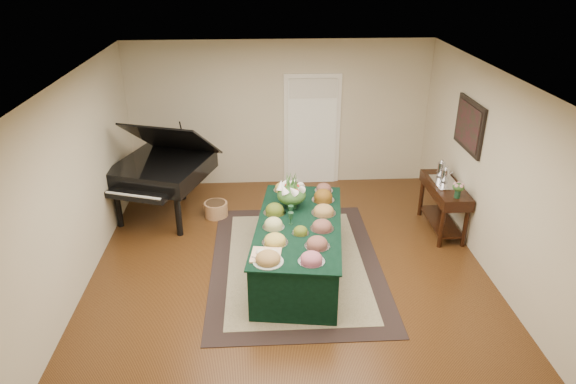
{
  "coord_description": "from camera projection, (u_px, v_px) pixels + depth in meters",
  "views": [
    {
      "loc": [
        -0.37,
        -6.12,
        4.1
      ],
      "look_at": [
        0.0,
        0.3,
        1.05
      ],
      "focal_mm": 32.0,
      "sensor_mm": 36.0,
      "label": 1
    }
  ],
  "objects": [
    {
      "name": "buffet_table",
      "position": [
        299.0,
        247.0,
        7.07
      ],
      "size": [
        1.44,
        2.52,
        0.76
      ],
      "color": "black",
      "rests_on": "ground"
    },
    {
      "name": "tea_service",
      "position": [
        444.0,
        173.0,
        8.05
      ],
      "size": [
        0.34,
        0.58,
        0.3
      ],
      "color": "silver",
      "rests_on": "mahogany_sideboard"
    },
    {
      "name": "ground",
      "position": [
        289.0,
        268.0,
        7.3
      ],
      "size": [
        6.0,
        6.0,
        0.0
      ],
      "primitive_type": "plane",
      "color": "black",
      "rests_on": "ground"
    },
    {
      "name": "floral_centerpiece",
      "position": [
        291.0,
        191.0,
        7.22
      ],
      "size": [
        0.43,
        0.43,
        0.43
      ],
      "color": "#15351F",
      "rests_on": "buffet_table"
    },
    {
      "name": "grand_piano",
      "position": [
        162.0,
        169.0,
        8.4
      ],
      "size": [
        1.85,
        1.95,
        1.69
      ],
      "color": "black",
      "rests_on": "ground"
    },
    {
      "name": "green_goblets",
      "position": [
        291.0,
        215.0,
        6.93
      ],
      "size": [
        0.09,
        0.27,
        0.18
      ],
      "color": "#15351F",
      "rests_on": "buffet_table"
    },
    {
      "name": "cutting_board",
      "position": [
        266.0,
        253.0,
        6.17
      ],
      "size": [
        0.4,
        0.4,
        0.1
      ],
      "color": "tan",
      "rests_on": "buffet_table"
    },
    {
      "name": "kitchen_doorway",
      "position": [
        312.0,
        131.0,
        9.57
      ],
      "size": [
        1.05,
        0.07,
        2.1
      ],
      "color": "white",
      "rests_on": "ground"
    },
    {
      "name": "pink_bouquet",
      "position": [
        458.0,
        188.0,
        7.45
      ],
      "size": [
        0.19,
        0.19,
        0.25
      ],
      "color": "#15351F",
      "rests_on": "mahogany_sideboard"
    },
    {
      "name": "wall_painting",
      "position": [
        469.0,
        126.0,
        7.56
      ],
      "size": [
        0.05,
        0.95,
        0.75
      ],
      "color": "black",
      "rests_on": "ground"
    },
    {
      "name": "area_rug",
      "position": [
        296.0,
        263.0,
        7.4
      ],
      "size": [
        2.41,
        3.37,
        0.01
      ],
      "color": "black",
      "rests_on": "ground"
    },
    {
      "name": "wicker_basket",
      "position": [
        216.0,
        209.0,
        8.66
      ],
      "size": [
        0.4,
        0.4,
        0.25
      ],
      "primitive_type": "cylinder",
      "color": "#99663D",
      "rests_on": "ground"
    },
    {
      "name": "food_platters",
      "position": [
        300.0,
        222.0,
        6.83
      ],
      "size": [
        1.21,
        2.28,
        0.13
      ],
      "color": "silver",
      "rests_on": "buffet_table"
    },
    {
      "name": "mahogany_sideboard",
      "position": [
        444.0,
        195.0,
        8.03
      ],
      "size": [
        0.45,
        1.23,
        0.8
      ],
      "color": "black",
      "rests_on": "ground"
    }
  ]
}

